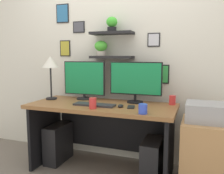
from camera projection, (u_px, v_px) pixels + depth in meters
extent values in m
plane|color=#70665B|center=(102.00, 170.00, 2.67)|extent=(8.00, 8.00, 0.00)
cube|color=silver|center=(115.00, 49.00, 2.91)|extent=(4.40, 0.04, 2.70)
cube|color=black|center=(112.00, 57.00, 2.81)|extent=(0.50, 0.20, 0.03)
cube|color=black|center=(112.00, 33.00, 2.77)|extent=(0.50, 0.20, 0.03)
cylinder|color=#B2A899|center=(101.00, 54.00, 2.85)|extent=(0.12, 0.12, 0.06)
ellipsoid|color=green|center=(101.00, 46.00, 2.84)|extent=(0.15, 0.15, 0.12)
cylinder|color=black|center=(112.00, 29.00, 2.77)|extent=(0.11, 0.11, 0.05)
ellipsoid|color=green|center=(112.00, 22.00, 2.76)|extent=(0.13, 0.13, 0.12)
cube|color=black|center=(73.00, 72.00, 3.12)|extent=(0.18, 0.02, 0.23)
cube|color=#4C4C56|center=(73.00, 72.00, 3.11)|extent=(0.16, 0.00, 0.20)
cube|color=black|center=(154.00, 40.00, 2.71)|extent=(0.14, 0.02, 0.15)
cube|color=silver|center=(154.00, 40.00, 2.70)|extent=(0.12, 0.00, 0.13)
cube|color=black|center=(79.00, 27.00, 3.01)|extent=(0.16, 0.02, 0.14)
cube|color=#4C4C56|center=(79.00, 27.00, 3.00)|extent=(0.14, 0.00, 0.12)
cube|color=black|center=(159.00, 74.00, 2.74)|extent=(0.22, 0.02, 0.22)
cube|color=green|center=(159.00, 74.00, 2.73)|extent=(0.19, 0.00, 0.19)
cube|color=black|center=(65.00, 48.00, 3.12)|extent=(0.15, 0.02, 0.21)
cube|color=gold|center=(65.00, 48.00, 3.11)|extent=(0.12, 0.00, 0.18)
cube|color=black|center=(63.00, 14.00, 3.07)|extent=(0.18, 0.02, 0.24)
cube|color=teal|center=(62.00, 13.00, 3.06)|extent=(0.15, 0.00, 0.21)
cube|color=brown|center=(102.00, 106.00, 2.58)|extent=(1.58, 0.68, 0.04)
cube|color=black|center=(46.00, 132.00, 2.87)|extent=(0.04, 0.62, 0.71)
cube|color=black|center=(170.00, 148.00, 2.38)|extent=(0.04, 0.62, 0.71)
cube|color=black|center=(111.00, 129.00, 2.90)|extent=(1.38, 0.02, 0.50)
cylinder|color=black|center=(84.00, 99.00, 2.88)|extent=(0.18, 0.18, 0.02)
cylinder|color=black|center=(84.00, 96.00, 2.87)|extent=(0.03, 0.03, 0.05)
cube|color=black|center=(84.00, 78.00, 2.85)|extent=(0.52, 0.02, 0.40)
cube|color=#198C4C|center=(84.00, 78.00, 2.84)|extent=(0.50, 0.00, 0.38)
cylinder|color=black|center=(135.00, 102.00, 2.66)|extent=(0.18, 0.18, 0.02)
cylinder|color=black|center=(135.00, 98.00, 2.65)|extent=(0.03, 0.03, 0.08)
cube|color=black|center=(136.00, 78.00, 2.64)|extent=(0.59, 0.02, 0.37)
cube|color=#198C4C|center=(135.00, 79.00, 2.62)|extent=(0.56, 0.00, 0.34)
cube|color=#2D2D33|center=(94.00, 105.00, 2.50)|extent=(0.44, 0.14, 0.02)
ellipsoid|color=black|center=(121.00, 106.00, 2.41)|extent=(0.06, 0.09, 0.03)
cylinder|color=black|center=(51.00, 98.00, 2.87)|extent=(0.13, 0.13, 0.02)
cylinder|color=black|center=(51.00, 83.00, 2.85)|extent=(0.02, 0.02, 0.36)
cone|color=silver|center=(50.00, 62.00, 2.82)|extent=(0.19, 0.19, 0.13)
cube|color=black|center=(131.00, 107.00, 2.41)|extent=(0.10, 0.15, 0.01)
cylinder|color=blue|center=(143.00, 109.00, 2.14)|extent=(0.08, 0.08, 0.09)
cylinder|color=red|center=(172.00, 100.00, 2.54)|extent=(0.07, 0.07, 0.10)
cylinder|color=red|center=(93.00, 103.00, 2.35)|extent=(0.07, 0.07, 0.11)
cube|color=tan|center=(205.00, 155.00, 2.26)|extent=(0.44, 0.50, 0.66)
cube|color=#9E9EA3|center=(207.00, 112.00, 2.21)|extent=(0.38, 0.34, 0.17)
cube|color=black|center=(58.00, 143.00, 2.88)|extent=(0.18, 0.40, 0.45)
cube|color=black|center=(152.00, 160.00, 2.42)|extent=(0.18, 0.40, 0.43)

